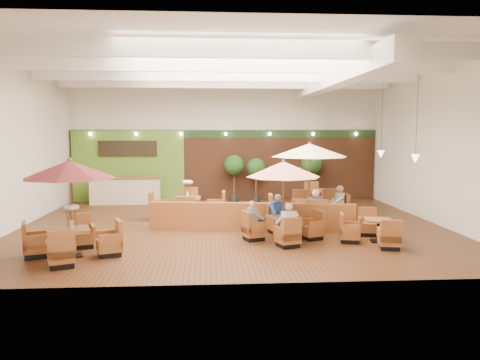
{
  "coord_description": "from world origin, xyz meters",
  "views": [
    {
      "loc": [
        -0.76,
        -15.46,
        3.18
      ],
      "look_at": [
        0.3,
        0.5,
        1.5
      ],
      "focal_mm": 35.0,
      "sensor_mm": 36.0,
      "label": 1
    }
  ],
  "objects": [
    {
      "name": "table_5",
      "position": [
        3.74,
        3.17,
        0.38
      ],
      "size": [
        1.09,
        2.8,
        1.0
      ],
      "rotation": [
        0.0,
        0.0,
        0.26
      ],
      "color": "brown",
      "rests_on": "ground"
    },
    {
      "name": "diner_4",
      "position": [
        3.67,
        0.21,
        0.78
      ],
      "size": [
        0.36,
        0.44,
        0.86
      ],
      "rotation": [
        0.0,
        0.0,
        1.48
      ],
      "color": "silver",
      "rests_on": "ground"
    },
    {
      "name": "room",
      "position": [
        0.25,
        1.22,
        3.63
      ],
      "size": [
        14.04,
        14.0,
        5.52
      ],
      "color": "#381E0F",
      "rests_on": "ground"
    },
    {
      "name": "topiary_2",
      "position": [
        3.85,
        5.3,
        1.61
      ],
      "size": [
        0.93,
        0.93,
        2.16
      ],
      "color": "black",
      "rests_on": "ground"
    },
    {
      "name": "diner_0",
      "position": [
        1.38,
        -2.97,
        0.75
      ],
      "size": [
        0.43,
        0.41,
        0.78
      ],
      "rotation": [
        0.0,
        0.0,
        0.42
      ],
      "color": "silver",
      "rests_on": "ground"
    },
    {
      "name": "diner_3",
      "position": [
        2.64,
        -0.82,
        0.78
      ],
      "size": [
        0.44,
        0.38,
        0.85
      ],
      "rotation": [
        0.0,
        0.0,
        -0.16
      ],
      "color": "#23479A",
      "rests_on": "ground"
    },
    {
      "name": "topiary_1",
      "position": [
        1.34,
        5.3,
        1.47
      ],
      "size": [
        0.85,
        0.85,
        1.97
      ],
      "color": "black",
      "rests_on": "ground"
    },
    {
      "name": "table_1",
      "position": [
        1.38,
        -2.11,
        1.63
      ],
      "size": [
        2.44,
        2.44,
        2.36
      ],
      "rotation": [
        0.0,
        0.0,
        0.35
      ],
      "color": "brown",
      "rests_on": "ground"
    },
    {
      "name": "table_4",
      "position": [
        3.83,
        -2.55,
        0.31
      ],
      "size": [
        1.6,
        2.33,
        0.84
      ],
      "rotation": [
        0.0,
        0.0,
        -0.19
      ],
      "color": "brown",
      "rests_on": "ground"
    },
    {
      "name": "table_3",
      "position": [
        -1.54,
        1.23,
        0.44
      ],
      "size": [
        2.72,
        2.72,
        1.59
      ],
      "rotation": [
        0.0,
        0.0,
        -0.02
      ],
      "color": "brown",
      "rests_on": "ground"
    },
    {
      "name": "diner_2",
      "position": [
        0.52,
        -2.11,
        0.72
      ],
      "size": [
        0.36,
        0.39,
        0.71
      ],
      "rotation": [
        0.0,
        0.0,
        5.06
      ],
      "color": "gray",
      "rests_on": "ground"
    },
    {
      "name": "table_0",
      "position": [
        -4.24,
        -3.58,
        1.71
      ],
      "size": [
        2.6,
        2.6,
        2.51
      ],
      "rotation": [
        0.0,
        0.0,
        0.35
      ],
      "color": "brown",
      "rests_on": "ground"
    },
    {
      "name": "booth_divider",
      "position": [
        0.56,
        -0.85,
        0.45
      ],
      "size": [
        6.53,
        1.11,
        0.91
      ],
      "primitive_type": "cube",
      "rotation": [
        0.0,
        0.0,
        -0.14
      ],
      "color": "brown",
      "rests_on": "ground"
    },
    {
      "name": "table_2",
      "position": [
        2.64,
        0.21,
        1.9
      ],
      "size": [
        2.77,
        2.77,
        2.81
      ],
      "rotation": [
        0.0,
        0.0,
        -0.05
      ],
      "color": "brown",
      "rests_on": "ground"
    },
    {
      "name": "diner_1",
      "position": [
        1.38,
        -1.25,
        0.75
      ],
      "size": [
        0.42,
        0.38,
        0.77
      ],
      "rotation": [
        0.0,
        0.0,
        3.45
      ],
      "color": "#23479A",
      "rests_on": "ground"
    },
    {
      "name": "topiary_0",
      "position": [
        0.35,
        5.3,
        1.58
      ],
      "size": [
        0.91,
        0.91,
        2.12
      ],
      "color": "black",
      "rests_on": "ground"
    },
    {
      "name": "service_counter",
      "position": [
        -4.4,
        5.1,
        0.58
      ],
      "size": [
        3.0,
        0.75,
        1.18
      ],
      "color": "beige",
      "rests_on": "ground"
    }
  ]
}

